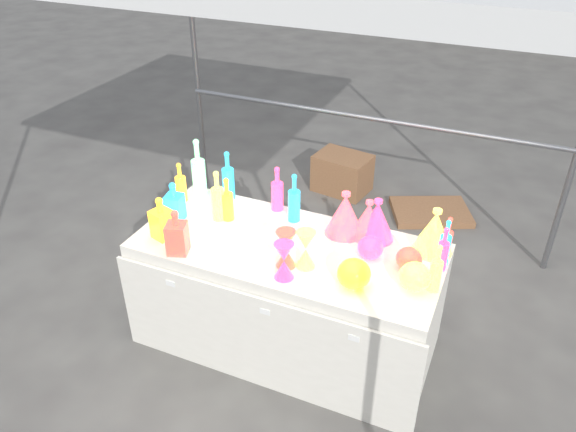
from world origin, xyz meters
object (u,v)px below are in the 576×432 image
at_px(lampshade_0, 345,213).
at_px(cardboard_box_closed, 342,173).
at_px(hourglass_0, 286,249).
at_px(bottle_0, 180,182).
at_px(decanter_0, 161,218).
at_px(display_table, 287,295).
at_px(globe_0, 354,275).

bearing_deg(lampshade_0, cardboard_box_closed, 93.80).
height_order(hourglass_0, lampshade_0, lampshade_0).
xyz_separation_m(cardboard_box_closed, lampshade_0, (0.59, -1.78, 0.71)).
height_order(cardboard_box_closed, bottle_0, bottle_0).
xyz_separation_m(bottle_0, hourglass_0, (0.92, -0.38, -0.03)).
bearing_deg(cardboard_box_closed, decanter_0, -90.26).
bearing_deg(display_table, decanter_0, -163.80).
relative_size(globe_0, lampshade_0, 0.65).
xyz_separation_m(cardboard_box_closed, globe_0, (0.80, -2.25, 0.64)).
height_order(globe_0, lampshade_0, lampshade_0).
relative_size(cardboard_box_closed, bottle_0, 1.80).
height_order(display_table, bottle_0, bottle_0).
relative_size(cardboard_box_closed, globe_0, 2.75).
relative_size(cardboard_box_closed, lampshade_0, 1.78).
distance_m(hourglass_0, globe_0, 0.40).
bearing_deg(cardboard_box_closed, bottle_0, -96.30).
height_order(cardboard_box_closed, globe_0, globe_0).
xyz_separation_m(hourglass_0, globe_0, (0.40, -0.02, -0.04)).
bearing_deg(bottle_0, globe_0, -17.05).
distance_m(cardboard_box_closed, globe_0, 2.47).
relative_size(bottle_0, decanter_0, 1.02).
relative_size(display_table, decanter_0, 6.83).
relative_size(decanter_0, globe_0, 1.50).
bearing_deg(decanter_0, globe_0, 17.82).
relative_size(display_table, hourglass_0, 8.25).
relative_size(bottle_0, hourglass_0, 1.23).
xyz_separation_m(decanter_0, hourglass_0, (0.78, 0.03, -0.02)).
distance_m(display_table, lampshade_0, 0.63).
bearing_deg(hourglass_0, display_table, 111.17).
bearing_deg(cardboard_box_closed, hourglass_0, -70.41).
distance_m(bottle_0, globe_0, 1.38).
bearing_deg(hourglass_0, decanter_0, -177.57).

